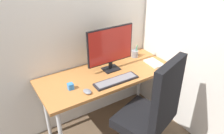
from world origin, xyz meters
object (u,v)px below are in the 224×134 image
Objects in this scene: office_chair at (152,111)px; pen_holder at (135,54)px; mouse at (87,91)px; keyboard at (116,81)px; desk_clamp_accessory at (71,86)px; monitor at (111,47)px; notebook at (154,63)px.

office_chair reaches higher than pen_holder.
keyboard is at bearing -8.71° from mouse.
monitor is at bearing 13.23° from desk_clamp_accessory.
mouse is at bearing -177.43° from keyboard.
keyboard is at bearing -169.43° from notebook.
notebook is at bearing 47.74° from office_chair.
keyboard is 0.62m from pen_holder.
office_chair is 0.47m from keyboard.
pen_holder is (0.42, 0.10, -0.23)m from monitor.
notebook is at bearing 7.79° from keyboard.
mouse is (-0.34, -0.02, 0.00)m from keyboard.
notebook is 1.03m from desk_clamp_accessory.
monitor is 2.49× the size of notebook.
office_chair is 2.12× the size of monitor.
monitor is 5.57× the size of mouse.
office_chair is 0.64m from mouse.
keyboard is 0.59m from notebook.
pen_holder is 0.98m from desk_clamp_accessory.
office_chair reaches higher than desk_clamp_accessory.
office_chair is at bearing -43.80° from desk_clamp_accessory.
mouse is at bearing -52.65° from desk_clamp_accessory.
keyboard is at bearing -145.62° from pen_holder.
notebook is (0.58, 0.08, -0.00)m from keyboard.
keyboard is (-0.13, 0.42, 0.16)m from office_chair.
office_chair is at bearing -73.21° from keyboard.
notebook is 3.44× the size of desk_clamp_accessory.
monitor is at bearing 20.60° from mouse.
pen_holder reaches higher than mouse.
office_chair is at bearing -129.48° from notebook.
notebook is (0.92, 0.10, -0.00)m from mouse.
desk_clamp_accessory is at bearing 116.08° from mouse.
office_chair is 2.42× the size of keyboard.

